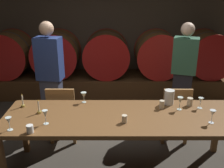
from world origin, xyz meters
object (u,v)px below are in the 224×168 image
Objects in this scene: wine_barrel_far_right at (207,54)px; wine_barrel_left at (57,54)px; wine_glass_left at (45,114)px; wine_glass_center_right at (180,101)px; wine_barrel_far_left at (9,54)px; chair_right at (175,111)px; guest_left at (51,77)px; wine_glass_far_right at (213,113)px; pitcher at (169,97)px; cup_far_right at (190,102)px; cup_far_left at (30,129)px; guest_right at (183,74)px; wine_glass_right at (201,101)px; wine_barrel_center at (107,54)px; cup_center_left at (125,119)px; cup_center_right at (162,105)px; chair_left at (63,111)px; candle_left at (23,103)px; wine_glass_far_left at (9,121)px; dining_table at (122,120)px; wine_glass_center_left at (84,95)px; wine_barrel_right at (158,54)px.

wine_barrel_left is at bearing 180.00° from wine_barrel_far_right.
wine_glass_left and wine_glass_center_right have the same top height.
wine_barrel_far_left is 1.06× the size of chair_right.
guest_left reaches higher than wine_barrel_far_right.
wine_glass_center_right is at bearing -49.91° from wine_barrel_left.
wine_glass_far_right is at bearing -39.57° from wine_barrel_far_left.
cup_far_right is (0.26, -0.06, -0.04)m from pitcher.
wine_glass_far_right is at bearing -53.35° from pitcher.
guest_right is at bearing 38.73° from cup_far_left.
wine_barrel_far_left reaches higher than wine_glass_far_right.
wine_glass_right is 1.33× the size of cup_far_right.
chair_right is at bearing 102.92° from wine_glass_far_right.
wine_glass_right is (0.37, -0.13, 0.01)m from pitcher.
wine_barrel_center is 10.26× the size of cup_center_left.
wine_barrel_left is 8.70× the size of cup_center_right.
chair_left is 1.26m from cup_center_left.
wine_barrel_far_right is 5.06× the size of candle_left.
wine_barrel_far_left is at bearing 110.40° from wine_glass_far_left.
wine_glass_far_left is 2.22m from wine_glass_far_right.
dining_table is 0.93m from cup_far_right.
wine_barrel_left is 5.87× the size of wine_glass_far_right.
guest_left reaches higher than chair_right.
wine_barrel_far_left is 5.57× the size of wine_glass_center_right.
wine_glass_center_left reaches higher than cup_far_left.
candle_left reaches higher than cup_far_left.
cup_center_left is (0.26, -2.70, -0.07)m from wine_barrel_center.
wine_glass_left is at bearing 20.69° from wine_glass_far_left.
wine_barrel_left is at bearing 134.21° from wine_glass_right.
guest_left is at bearing 84.01° from wine_glass_far_left.
wine_barrel_far_right is 2.53m from pitcher.
wine_barrel_far_left and wine_barrel_left have the same top height.
chair_left and chair_right have the same top height.
cup_center_left is at bearing 72.07° from guest_right.
wine_glass_far_right is at bearing 0.64° from wine_glass_left.
wine_barrel_left is at bearing 115.61° from cup_center_left.
wine_barrel_right reaches higher than wine_glass_far_right.
guest_right reaches higher than wine_glass_center_right.
wine_glass_center_right reaches higher than wine_glass_right.
wine_barrel_center reaches higher than cup_center_left.
wine_barrel_far_right is at bearing 45.69° from cup_far_left.
dining_table is at bearing 15.17° from wine_glass_far_left.
pitcher is 1.35× the size of wine_glass_center_left.
wine_barrel_far_left is 1.00× the size of wine_barrel_center.
dining_table is 14.72× the size of pitcher.
wine_barrel_left is 0.55× the size of guest_right.
guest_right reaches higher than wine_glass_right.
wine_glass_far_left is 1.41× the size of cup_center_right.
wine_barrel_center is 1.99m from chair_left.
wine_glass_far_right is 1.49× the size of cup_far_right.
wine_glass_left is (-0.62, -2.73, 0.00)m from wine_barrel_center.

